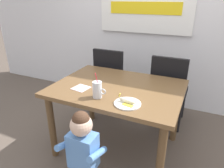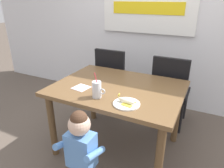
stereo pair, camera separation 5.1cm
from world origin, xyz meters
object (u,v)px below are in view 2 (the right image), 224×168
(dining_table, at_px, (118,96))
(snack_plate, at_px, (127,104))
(dining_chair_left, at_px, (113,77))
(paper_napkin, at_px, (81,88))
(dining_chair_right, at_px, (170,88))
(milk_cup, at_px, (97,90))
(toddler_standing, at_px, (81,146))
(peeled_banana, at_px, (126,101))

(dining_table, distance_m, snack_plate, 0.40)
(dining_chair_left, bearing_deg, dining_table, 119.20)
(dining_table, height_order, paper_napkin, paper_napkin)
(dining_chair_right, xyz_separation_m, milk_cup, (-0.47, -0.99, 0.28))
(dining_chair_right, relative_size, paper_napkin, 6.40)
(toddler_standing, height_order, paper_napkin, toddler_standing)
(snack_plate, distance_m, paper_napkin, 0.55)
(snack_plate, bearing_deg, dining_table, 125.88)
(dining_table, xyz_separation_m, dining_chair_left, (-0.40, 0.71, -0.11))
(dining_chair_right, distance_m, toddler_standing, 1.44)
(dining_table, xyz_separation_m, milk_cup, (-0.07, -0.30, 0.17))
(snack_plate, bearing_deg, paper_napkin, 167.90)
(paper_napkin, bearing_deg, dining_chair_right, 50.93)
(dining_chair_right, distance_m, paper_napkin, 1.16)
(dining_chair_right, relative_size, toddler_standing, 1.15)
(dining_chair_left, bearing_deg, snack_plate, 121.33)
(toddler_standing, relative_size, snack_plate, 3.64)
(dining_table, distance_m, dining_chair_right, 0.81)
(toddler_standing, distance_m, snack_plate, 0.50)
(dining_chair_left, relative_size, peeled_banana, 5.48)
(snack_plate, bearing_deg, milk_cup, 178.18)
(dining_table, xyz_separation_m, dining_chair_right, (0.40, 0.69, -0.11))
(dining_chair_right, xyz_separation_m, toddler_standing, (-0.40, -1.38, -0.02))
(dining_chair_right, height_order, snack_plate, dining_chair_right)
(dining_chair_right, distance_m, snack_plate, 1.04)
(paper_napkin, bearing_deg, dining_chair_left, 95.31)
(dining_chair_left, height_order, toddler_standing, dining_chair_left)
(dining_chair_left, distance_m, toddler_standing, 1.46)
(paper_napkin, bearing_deg, toddler_standing, -57.42)
(dining_table, bearing_deg, dining_chair_right, 59.62)
(dining_chair_right, bearing_deg, toddler_standing, 73.93)
(dining_table, distance_m, toddler_standing, 0.70)
(dining_chair_left, relative_size, snack_plate, 4.17)
(dining_table, xyz_separation_m, peeled_banana, (0.22, -0.31, 0.14))
(dining_table, height_order, toddler_standing, toddler_standing)
(dining_chair_right, bearing_deg, dining_chair_left, -1.61)
(dining_chair_left, distance_m, milk_cup, 1.10)
(toddler_standing, xyz_separation_m, paper_napkin, (-0.32, 0.50, 0.24))
(snack_plate, height_order, paper_napkin, snack_plate)
(peeled_banana, bearing_deg, milk_cup, 178.11)
(dining_chair_right, xyz_separation_m, peeled_banana, (-0.18, -1.00, 0.25))
(toddler_standing, distance_m, peeled_banana, 0.51)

